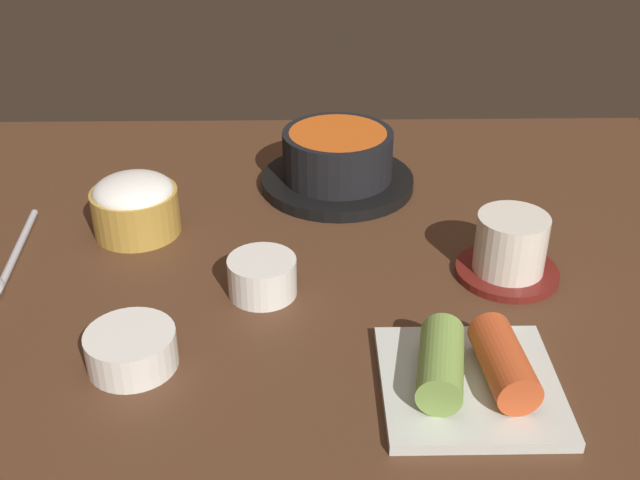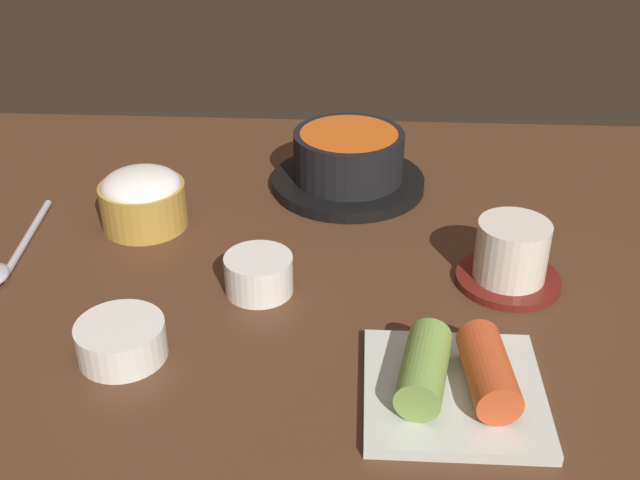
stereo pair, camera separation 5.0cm
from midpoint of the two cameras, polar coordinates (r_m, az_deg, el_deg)
name	(u,v)px [view 2 (the right image)]	position (r cm, az deg, el deg)	size (l,w,h in cm)	color
dining_table	(302,262)	(83.89, 0.43, -1.65)	(100.00, 76.00, 2.00)	#4C2D1C
stone_pot	(348,163)	(95.86, 3.59, 5.59)	(18.70, 18.70, 7.22)	black
rice_bowl	(143,198)	(88.85, -11.17, 2.97)	(9.50, 9.50, 6.69)	#B78C38
tea_cup_with_saucer	(511,256)	(79.96, 15.46, -1.15)	(10.39, 10.39, 6.76)	maroon
banchan_cup_center	(259,273)	(76.56, -2.59, -2.44)	(6.71, 6.71, 3.85)	white
kimchi_plate	(455,380)	(65.73, 11.97, -9.95)	(14.60, 14.60, 4.69)	silver
side_bowl_near	(121,339)	(69.95, -12.23, -7.09)	(7.76, 7.76, 3.34)	white
spoon	(3,263)	(86.19, -20.47, -1.59)	(3.60, 18.66, 1.35)	#B7B7BC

